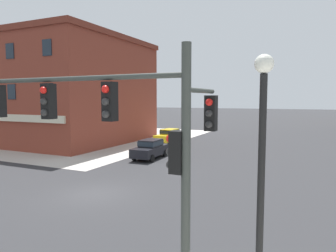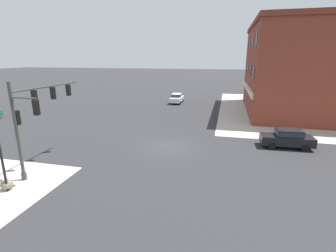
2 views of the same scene
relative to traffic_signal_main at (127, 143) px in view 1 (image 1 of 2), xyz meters
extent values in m
plane|color=#2D2D30|center=(-6.96, 7.50, -4.25)|extent=(320.00, 320.00, 0.00)
cube|color=#B7B2A8|center=(-26.96, 27.50, -4.25)|extent=(32.00, 32.00, 0.02)
cylinder|color=#383D38|center=(1.55, -0.18, -1.05)|extent=(0.20, 0.20, 6.41)
cylinder|color=#383D38|center=(-1.83, -0.18, 1.51)|extent=(6.77, 0.12, 0.12)
cylinder|color=#383D38|center=(1.55, 0.72, 1.21)|extent=(0.11, 1.80, 0.11)
cube|color=black|center=(-0.33, -0.18, 0.96)|extent=(0.28, 0.28, 0.90)
sphere|color=red|center=(-0.33, -0.34, 1.24)|extent=(0.18, 0.18, 0.18)
sphere|color=#282828|center=(-0.33, -0.34, 0.96)|extent=(0.18, 0.18, 0.18)
sphere|color=#282828|center=(-0.33, -0.34, 0.68)|extent=(0.18, 0.18, 0.18)
cube|color=black|center=(-2.21, -0.18, 0.96)|extent=(0.28, 0.28, 0.90)
sphere|color=red|center=(-2.21, -0.34, 1.24)|extent=(0.18, 0.18, 0.18)
sphere|color=#282828|center=(-2.21, -0.34, 0.96)|extent=(0.18, 0.18, 0.18)
sphere|color=#282828|center=(-2.21, -0.34, 0.68)|extent=(0.18, 0.18, 0.18)
cube|color=black|center=(1.35, -0.18, -0.09)|extent=(0.28, 0.28, 0.90)
sphere|color=red|center=(1.19, -0.18, 0.19)|extent=(0.18, 0.18, 0.18)
sphere|color=#282828|center=(1.19, -0.18, -0.09)|extent=(0.18, 0.18, 0.18)
sphere|color=#282828|center=(1.19, -0.18, -0.37)|extent=(0.18, 0.18, 0.18)
cube|color=black|center=(1.55, 1.52, 0.66)|extent=(0.28, 0.28, 0.90)
sphere|color=red|center=(1.55, 1.36, 0.94)|extent=(0.18, 0.18, 0.18)
sphere|color=#282828|center=(1.55, 1.36, 0.66)|extent=(0.18, 0.18, 0.18)
sphere|color=#282828|center=(1.55, 1.36, 0.38)|extent=(0.18, 0.18, 0.18)
cylinder|color=black|center=(3.04, -0.01, -1.38)|extent=(0.14, 0.14, 5.74)
sphere|color=white|center=(3.04, -0.01, 1.67)|extent=(0.36, 0.36, 0.36)
cube|color=black|center=(-9.05, 17.89, -3.55)|extent=(1.91, 4.46, 0.76)
cube|color=black|center=(-9.06, 18.04, -2.87)|extent=(1.57, 2.16, 0.60)
cube|color=#232D38|center=(-9.06, 18.04, -2.87)|extent=(1.61, 2.25, 0.40)
cylinder|color=black|center=(-8.17, 16.56, -3.93)|extent=(0.24, 0.65, 0.64)
cylinder|color=black|center=(-9.84, 16.50, -3.93)|extent=(0.24, 0.65, 0.64)
cylinder|color=black|center=(-8.26, 19.28, -3.93)|extent=(0.24, 0.65, 0.64)
cylinder|color=black|center=(-9.94, 19.22, -3.93)|extent=(0.24, 0.65, 0.64)
cube|color=gold|center=(-11.60, 27.40, -3.55)|extent=(2.12, 4.53, 0.76)
cube|color=gold|center=(-11.59, 27.55, -2.87)|extent=(1.67, 2.23, 0.60)
cube|color=#232D38|center=(-11.59, 27.55, -2.87)|extent=(1.71, 2.32, 0.40)
cylinder|color=black|center=(-10.88, 25.97, -3.93)|extent=(0.27, 0.66, 0.64)
cylinder|color=black|center=(-12.55, 26.11, -3.93)|extent=(0.27, 0.66, 0.64)
cylinder|color=black|center=(-10.65, 28.69, -3.93)|extent=(0.27, 0.66, 0.64)
cylinder|color=black|center=(-12.32, 28.83, -3.93)|extent=(0.27, 0.66, 0.64)
cube|color=brown|center=(-25.82, 24.10, 1.73)|extent=(19.72, 17.20, 11.96)
cube|color=brown|center=(-25.82, 24.10, 8.01)|extent=(20.11, 17.54, 0.60)
cube|color=#1E2833|center=(-23.35, 15.46, 1.73)|extent=(1.10, 0.08, 1.50)
cube|color=#1E2833|center=(-18.42, 15.46, 1.73)|extent=(1.10, 0.08, 1.50)
cube|color=#1E2833|center=(-23.35, 15.46, 5.71)|extent=(1.10, 0.08, 1.50)
cube|color=#1E2833|center=(-18.42, 15.46, 5.71)|extent=(1.10, 0.08, 1.50)
camera|label=1|loc=(3.90, -6.08, 1.02)|focal=33.23mm
camera|label=2|loc=(13.80, 12.50, 3.52)|focal=26.54mm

